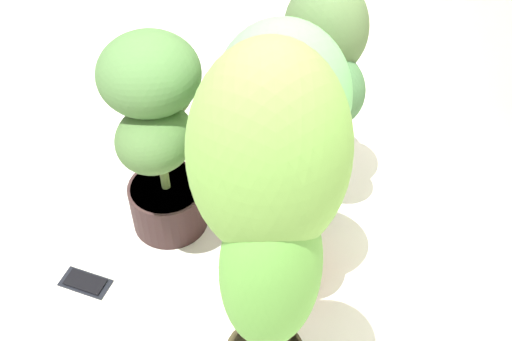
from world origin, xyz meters
TOP-DOWN VIEW (x-y plane):
  - ground_plane at (0.00, 0.00)m, footprint 8.00×8.00m
  - potted_plant_center at (-0.03, 0.10)m, footprint 0.39×0.40m
  - potted_plant_front_right at (0.30, -0.06)m, footprint 0.37×0.34m
  - potted_plant_front_left at (-0.31, -0.14)m, footprint 0.47×0.34m
  - potted_plant_back_left at (-0.32, 0.34)m, footprint 0.43×0.31m
  - cell_phone at (-0.17, -0.43)m, footprint 0.15×0.15m
  - floor_fan at (-0.68, -0.11)m, footprint 0.23×0.23m

SIDE VIEW (x-z plane):
  - ground_plane at x=0.00m, z-range 0.00..0.00m
  - cell_phone at x=-0.17m, z-range 0.00..0.01m
  - floor_fan at x=-0.68m, z-range 0.04..0.36m
  - potted_plant_front_left at x=-0.31m, z-range 0.07..0.73m
  - potted_plant_back_left at x=-0.32m, z-range 0.06..0.78m
  - potted_plant_center at x=-0.03m, z-range 0.08..0.89m
  - potted_plant_front_right at x=0.30m, z-range 0.14..1.15m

